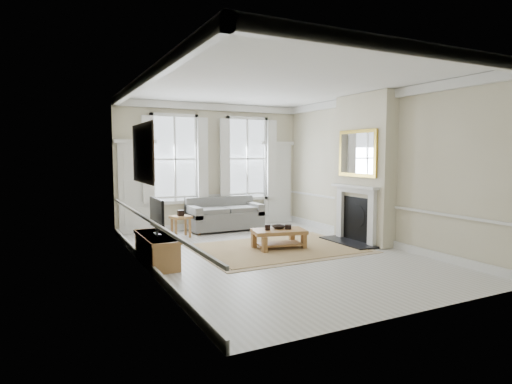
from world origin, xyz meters
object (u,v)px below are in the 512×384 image
sofa (224,216)px  coffee_table (279,233)px  side_table (181,220)px  tv_stand (156,250)px

sofa → coffee_table: bearing=-86.3°
side_table → coffee_table: size_ratio=0.43×
coffee_table → tv_stand: bearing=-165.0°
sofa → tv_stand: size_ratio=1.28×
side_table → tv_stand: 2.59m
side_table → sofa: bearing=18.4°
sofa → coffee_table: (0.17, -2.67, -0.03)m
coffee_table → tv_stand: (-2.66, -0.08, -0.07)m
sofa → coffee_table: sofa is taller
sofa → side_table: bearing=-161.6°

